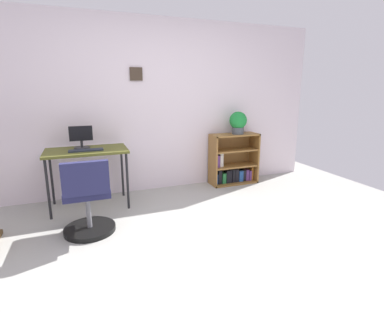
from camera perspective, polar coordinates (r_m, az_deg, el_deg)
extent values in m
plane|color=#9D9C95|center=(2.61, 3.61, -20.96)|extent=(6.24, 6.24, 0.00)
cube|color=silver|center=(4.22, -8.41, 9.47)|extent=(5.20, 0.10, 2.40)
cube|color=#3B2E23|center=(4.12, -10.89, 15.50)|extent=(0.17, 0.02, 0.17)
cube|color=#51521F|center=(3.76, -19.96, 0.97)|extent=(0.96, 0.56, 0.03)
cylinder|color=black|center=(3.65, -26.36, -5.97)|extent=(0.03, 0.03, 0.70)
cylinder|color=black|center=(3.66, -12.51, -4.84)|extent=(0.03, 0.03, 0.70)
cylinder|color=black|center=(4.10, -25.78, -3.89)|extent=(0.03, 0.03, 0.70)
cylinder|color=black|center=(4.11, -13.50, -2.90)|extent=(0.03, 0.03, 0.70)
cylinder|color=#262628|center=(3.87, -20.72, 1.54)|extent=(0.19, 0.19, 0.01)
cylinder|color=#262628|center=(3.86, -20.78, 2.24)|extent=(0.03, 0.03, 0.08)
cube|color=black|center=(3.83, -20.93, 4.16)|extent=(0.27, 0.02, 0.18)
cube|color=#242934|center=(3.68, -20.03, 1.07)|extent=(0.39, 0.12, 0.02)
cylinder|color=black|center=(3.32, -19.33, -13.32)|extent=(0.52, 0.52, 0.05)
cylinder|color=slate|center=(3.23, -19.60, -10.02)|extent=(0.05, 0.05, 0.36)
cube|color=#23244A|center=(3.15, -19.91, -6.31)|extent=(0.44, 0.44, 0.08)
cube|color=#23244A|center=(2.86, -20.11, -4.15)|extent=(0.42, 0.07, 0.32)
cube|color=brown|center=(4.41, 4.08, -0.94)|extent=(0.02, 0.30, 0.78)
cube|color=brown|center=(4.75, 11.99, -0.18)|extent=(0.02, 0.30, 0.78)
cube|color=brown|center=(4.50, 8.34, 4.15)|extent=(0.74, 0.30, 0.02)
cube|color=brown|center=(4.67, 8.03, -5.06)|extent=(0.74, 0.30, 0.02)
cube|color=brown|center=(4.69, 7.37, -0.18)|extent=(0.74, 0.02, 0.78)
cube|color=brown|center=(4.60, 8.14, -1.87)|extent=(0.70, 0.28, 0.02)
cube|color=brown|center=(4.54, 8.24, 1.18)|extent=(0.70, 0.28, 0.02)
cube|color=#1E478C|center=(4.50, 4.61, -4.51)|extent=(0.05, 0.10, 0.15)
cube|color=black|center=(4.52, 5.33, -4.07)|extent=(0.05, 0.10, 0.21)
cube|color=#237238|center=(4.56, 6.08, -4.28)|extent=(0.06, 0.11, 0.16)
cube|color=black|center=(4.58, 6.83, -3.93)|extent=(0.06, 0.12, 0.20)
cube|color=black|center=(4.60, 7.40, -3.81)|extent=(0.03, 0.11, 0.21)
cube|color=black|center=(4.62, 7.88, -3.78)|extent=(0.03, 0.12, 0.21)
cube|color=black|center=(4.65, 8.49, -3.70)|extent=(0.07, 0.12, 0.21)
cube|color=#1E478C|center=(4.69, 9.33, -3.80)|extent=(0.07, 0.11, 0.17)
cube|color=black|center=(4.72, 9.99, -3.67)|extent=(0.05, 0.10, 0.18)
cube|color=#593372|center=(4.75, 10.55, -3.61)|extent=(0.05, 0.10, 0.18)
cube|color=#593372|center=(4.78, 11.07, -3.64)|extent=(0.04, 0.12, 0.16)
cube|color=#99591E|center=(4.79, 11.47, -3.27)|extent=(0.03, 0.10, 0.21)
cube|color=#593372|center=(4.43, 4.79, -0.99)|extent=(0.07, 0.12, 0.18)
cube|color=beige|center=(4.46, 5.62, -0.75)|extent=(0.05, 0.09, 0.21)
cylinder|color=#474C51|center=(4.49, 8.95, 4.93)|extent=(0.18, 0.18, 0.10)
sphere|color=#1D8235|center=(4.47, 9.02, 6.91)|extent=(0.26, 0.26, 0.26)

